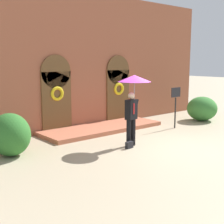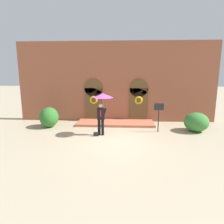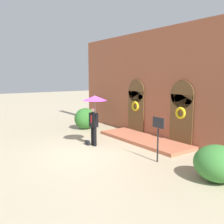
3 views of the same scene
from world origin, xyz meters
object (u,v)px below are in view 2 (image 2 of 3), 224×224
Objects in this scene: person_with_umbrella at (102,102)px; sign_post at (159,113)px; shrub_left at (49,117)px; shrub_right at (196,122)px; handbag at (96,134)px.

person_with_umbrella is 1.37× the size of sign_post.
sign_post is 6.91m from shrub_left.
shrub_left is 0.95× the size of shrub_right.
shrub_left is (-6.85, 0.71, -0.52)m from sign_post.
person_with_umbrella reaches higher than handbag.
sign_post is 1.20× the size of shrub_right.
handbag is 0.16× the size of sign_post.
shrub_right is (2.30, 0.24, -0.59)m from sign_post.
person_with_umbrella is at bearing -165.90° from sign_post.
person_with_umbrella is 3.41m from sign_post.
person_with_umbrella reaches higher than sign_post.
sign_post is at bearing 14.10° from person_with_umbrella.
shrub_left is 9.16m from shrub_right.
person_with_umbrella is at bearing -169.26° from shrub_right.
person_with_umbrella is 1.85m from handbag.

